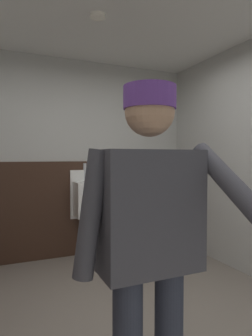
# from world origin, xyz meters

# --- Properties ---
(wall_back) EXTENTS (3.83, 0.12, 2.62)m
(wall_back) POSITION_xyz_m (0.00, 2.03, 1.31)
(wall_back) COLOR #B2B2AD
(wall_back) RESTS_ON ground_plane
(wainscot_band_back) EXTENTS (3.23, 0.03, 1.27)m
(wainscot_band_back) POSITION_xyz_m (0.00, 1.95, 0.63)
(wainscot_band_back) COLOR #382319
(wainscot_band_back) RESTS_ON ground_plane
(downlight_far) EXTENTS (0.14, 0.14, 0.03)m
(downlight_far) POSITION_xyz_m (-0.09, 0.69, 2.60)
(downlight_far) COLOR white
(urinal_solo) EXTENTS (0.40, 0.34, 1.24)m
(urinal_solo) POSITION_xyz_m (0.13, 1.81, 0.78)
(urinal_solo) COLOR white
(urinal_solo) RESTS_ON ground_plane
(person) EXTENTS (0.69, 0.60, 1.65)m
(person) POSITION_xyz_m (-0.29, -0.69, 0.98)
(person) COLOR #2D3342
(person) RESTS_ON ground_plane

